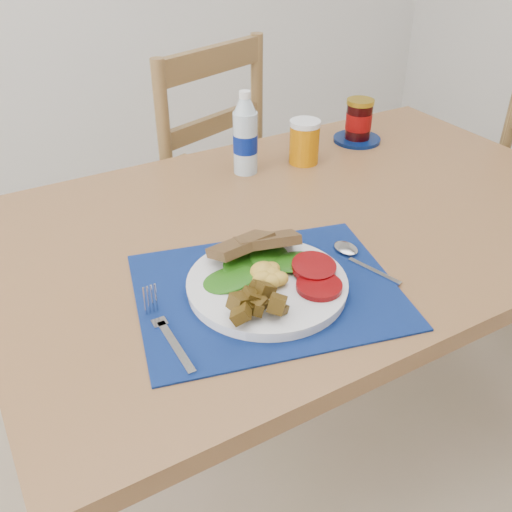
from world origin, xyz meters
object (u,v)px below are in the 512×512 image
Objects in this scene: breakfast_plate at (266,283)px; water_bottle at (245,138)px; jam_on_saucer at (358,123)px; juice_glass at (304,143)px; chair_far at (190,162)px.

breakfast_plate is 1.37× the size of water_bottle.
breakfast_plate is 2.14× the size of jam_on_saucer.
jam_on_saucer is at bearing 12.05° from juice_glass.
water_bottle is 1.56× the size of jam_on_saucer.
chair_far is at bearing 105.84° from juice_glass.
jam_on_saucer is at bearing 111.63° from chair_far.
chair_far reaches higher than water_bottle.
jam_on_saucer reaches higher than juice_glass.
water_bottle is (-0.03, -0.44, 0.24)m from chair_far.
water_bottle is at bearing -176.81° from jam_on_saucer.
juice_glass is at bearing -167.95° from jam_on_saucer.
water_bottle is (0.22, 0.47, 0.07)m from breakfast_plate.
water_bottle is 0.17m from juice_glass.
jam_on_saucer is (0.60, 0.49, 0.03)m from breakfast_plate.
chair_far is 4.20× the size of breakfast_plate.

